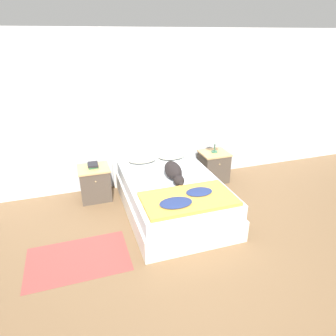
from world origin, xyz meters
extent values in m
plane|color=brown|center=(0.00, 0.00, 0.00)|extent=(16.00, 16.00, 0.00)
cube|color=silver|center=(0.00, 2.13, 1.27)|extent=(9.00, 0.06, 2.55)
cube|color=silver|center=(-0.04, 1.02, 0.15)|extent=(1.35, 2.02, 0.30)
cube|color=silver|center=(-0.04, 1.02, 0.41)|extent=(1.29, 1.96, 0.22)
cube|color=silver|center=(-0.04, 2.06, 0.48)|extent=(1.43, 0.04, 0.96)
cylinder|color=silver|center=(-0.04, 2.06, 0.96)|extent=(1.43, 0.06, 0.06)
cube|color=#4C4238|center=(-1.09, 1.78, 0.26)|extent=(0.46, 0.42, 0.51)
cube|color=tan|center=(-1.09, 1.78, 0.53)|extent=(0.49, 0.45, 0.03)
sphere|color=tan|center=(-1.09, 1.56, 0.40)|extent=(0.02, 0.02, 0.02)
cube|color=#4C4238|center=(1.01, 1.78, 0.26)|extent=(0.46, 0.42, 0.51)
cube|color=tan|center=(1.01, 1.78, 0.53)|extent=(0.49, 0.45, 0.03)
sphere|color=tan|center=(1.01, 1.56, 0.40)|extent=(0.02, 0.02, 0.02)
ellipsoid|color=beige|center=(-0.30, 1.81, 0.58)|extent=(0.49, 0.35, 0.12)
ellipsoid|color=beige|center=(0.22, 1.81, 0.58)|extent=(0.49, 0.35, 0.12)
cube|color=gold|center=(-0.04, 0.40, 0.55)|extent=(1.17, 0.68, 0.05)
ellipsoid|color=navy|center=(-0.24, 0.30, 0.59)|extent=(0.41, 0.27, 0.04)
ellipsoid|color=navy|center=(0.14, 0.47, 0.58)|extent=(0.35, 0.24, 0.04)
ellipsoid|color=black|center=(-0.01, 1.09, 0.64)|extent=(0.23, 0.44, 0.24)
sphere|color=black|center=(-0.01, 0.83, 0.60)|extent=(0.15, 0.15, 0.15)
ellipsoid|color=black|center=(-0.01, 0.77, 0.58)|extent=(0.07, 0.08, 0.06)
cone|color=black|center=(-0.05, 0.84, 0.65)|extent=(0.05, 0.05, 0.05)
cone|color=black|center=(0.03, 0.84, 0.65)|extent=(0.05, 0.05, 0.05)
ellipsoid|color=black|center=(0.03, 1.27, 0.58)|extent=(0.13, 0.20, 0.09)
cube|color=#337547|center=(-1.09, 1.81, 0.56)|extent=(0.16, 0.20, 0.03)
cube|color=#232328|center=(-1.09, 1.80, 0.59)|extent=(0.17, 0.21, 0.03)
cylinder|color=#336B4C|center=(1.01, 1.79, 0.55)|extent=(0.11, 0.11, 0.02)
cylinder|color=#336B4C|center=(1.01, 1.79, 0.65)|extent=(0.02, 0.02, 0.18)
cone|color=beige|center=(1.01, 1.79, 0.81)|extent=(0.23, 0.23, 0.13)
cube|color=#93423D|center=(-1.45, 0.36, 0.00)|extent=(1.19, 0.78, 0.00)
camera|label=1|loc=(-1.32, -2.64, 2.45)|focal=32.00mm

